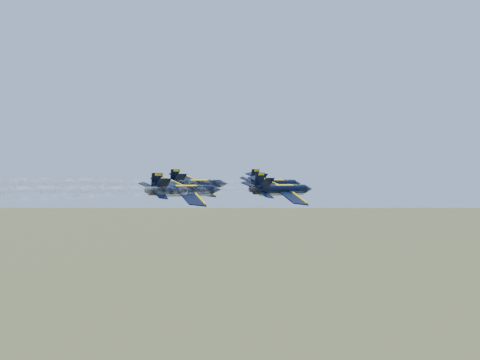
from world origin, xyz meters
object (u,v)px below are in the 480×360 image
Objects in this scene: jet_right at (283,189)px; jet_slot at (185,190)px; jet_left at (198,184)px; jet_lead at (275,184)px.

jet_right is 1.00× the size of jet_slot.
jet_slot is (9.14, -13.27, 0.00)m from jet_left.
jet_left is 1.00× the size of jet_slot.
jet_left is 20.52m from jet_right.
jet_left is at bearing 179.43° from jet_right.
jet_right and jet_slot have the same top height.
jet_slot is (-11.20, -10.56, 0.00)m from jet_right.
jet_lead is at bearing 135.02° from jet_right.
jet_right is at bearing -0.57° from jet_left.
jet_lead is at bearing 92.24° from jet_slot.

